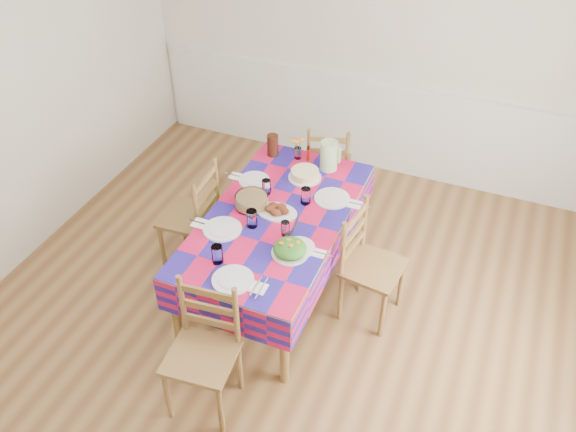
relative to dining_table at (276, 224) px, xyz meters
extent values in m
cube|color=brown|center=(0.21, -0.59, -0.64)|extent=(4.50, 5.00, 0.04)
cube|color=beige|center=(0.21, 1.93, 0.73)|extent=(4.50, 0.04, 2.70)
cube|color=white|center=(0.21, 1.88, 0.28)|extent=(4.41, 0.06, 0.04)
cube|color=white|center=(0.21, 1.89, -0.17)|extent=(4.41, 0.03, 0.90)
cylinder|color=brown|center=(-0.40, -0.81, -0.30)|extent=(0.06, 0.06, 0.64)
cylinder|color=brown|center=(0.40, -0.81, -0.30)|extent=(0.06, 0.06, 0.64)
cylinder|color=brown|center=(-0.40, 0.81, -0.30)|extent=(0.06, 0.06, 0.64)
cylinder|color=brown|center=(0.40, 0.81, -0.30)|extent=(0.06, 0.06, 0.64)
cube|color=brown|center=(0.00, 0.00, 0.05)|extent=(0.91, 1.73, 0.04)
cube|color=#B50F3C|center=(0.00, 0.00, 0.07)|extent=(0.95, 1.77, 0.01)
cube|color=#B50F3C|center=(-0.47, 0.00, -0.07)|extent=(0.01, 1.77, 0.27)
cube|color=#B50F3C|center=(0.47, 0.00, -0.07)|extent=(0.01, 1.77, 0.27)
cube|color=#B50F3C|center=(0.00, -0.88, -0.07)|extent=(0.95, 0.01, 0.27)
cube|color=#B50F3C|center=(0.00, 0.88, -0.07)|extent=(0.95, 0.01, 0.27)
cylinder|color=silver|center=(0.01, -0.71, 0.08)|extent=(0.27, 0.27, 0.01)
cylinder|color=silver|center=(0.01, -0.71, 0.09)|extent=(0.19, 0.19, 0.01)
cylinder|color=white|center=(-0.16, -0.59, 0.14)|extent=(0.08, 0.08, 0.13)
cube|color=white|center=(0.19, -0.71, 0.08)|extent=(0.10, 0.10, 0.01)
cube|color=silver|center=(0.17, -0.71, 0.08)|extent=(0.01, 0.17, 0.00)
cube|color=silver|center=(0.21, -0.71, 0.08)|extent=(0.01, 0.20, 0.00)
cylinder|color=silver|center=(-0.28, -0.29, 0.08)|extent=(0.27, 0.27, 0.01)
cylinder|color=silver|center=(-0.28, -0.29, 0.09)|extent=(0.19, 0.19, 0.01)
cylinder|color=white|center=(-0.11, -0.17, 0.14)|extent=(0.08, 0.08, 0.13)
cube|color=white|center=(-0.47, -0.29, 0.08)|extent=(0.10, 0.10, 0.01)
cube|color=silver|center=(-0.49, -0.29, 0.08)|extent=(0.17, 0.01, 0.00)
cube|color=silver|center=(-0.45, -0.29, 0.08)|extent=(0.20, 0.01, 0.00)
cylinder|color=silver|center=(-0.33, 0.33, 0.08)|extent=(0.24, 0.24, 0.01)
cylinder|color=silver|center=(-0.33, 0.33, 0.09)|extent=(0.17, 0.17, 0.01)
cylinder|color=white|center=(-0.18, 0.22, 0.13)|extent=(0.07, 0.07, 0.12)
cube|color=white|center=(-0.49, 0.33, 0.08)|extent=(0.09, 0.09, 0.01)
cube|color=silver|center=(-0.51, 0.33, 0.08)|extent=(0.15, 0.01, 0.00)
cube|color=silver|center=(-0.47, 0.33, 0.08)|extent=(0.18, 0.01, 0.00)
cylinder|color=silver|center=(0.28, -0.26, 0.08)|extent=(0.22, 0.22, 0.01)
cylinder|color=silver|center=(0.28, -0.26, 0.09)|extent=(0.16, 0.16, 0.00)
cylinder|color=white|center=(0.14, -0.16, 0.13)|extent=(0.06, 0.06, 0.11)
cube|color=white|center=(0.42, -0.26, 0.08)|extent=(0.08, 0.08, 0.00)
cube|color=silver|center=(0.41, -0.26, 0.08)|extent=(0.14, 0.01, 0.00)
cube|color=silver|center=(0.44, -0.26, 0.08)|extent=(0.16, 0.01, 0.00)
cylinder|color=silver|center=(0.31, 0.34, 0.08)|extent=(0.27, 0.27, 0.01)
cylinder|color=silver|center=(0.31, 0.34, 0.09)|extent=(0.19, 0.19, 0.01)
cylinder|color=white|center=(0.14, 0.22, 0.14)|extent=(0.07, 0.07, 0.13)
cube|color=white|center=(0.48, 0.34, 0.08)|extent=(0.10, 0.10, 0.01)
cube|color=silver|center=(0.46, 0.34, 0.08)|extent=(0.17, 0.01, 0.00)
cube|color=silver|center=(0.50, 0.34, 0.08)|extent=(0.20, 0.01, 0.00)
ellipsoid|color=silver|center=(-0.01, 0.03, 0.08)|extent=(0.30, 0.22, 0.01)
ellipsoid|color=#331708|center=(0.05, 0.03, 0.11)|extent=(0.08, 0.07, 0.04)
ellipsoid|color=#331708|center=(0.01, 0.07, 0.11)|extent=(0.08, 0.07, 0.04)
ellipsoid|color=#331708|center=(-0.05, 0.06, 0.11)|extent=(0.08, 0.07, 0.04)
ellipsoid|color=#331708|center=(-0.06, 0.01, 0.11)|extent=(0.08, 0.07, 0.04)
ellipsoid|color=#331708|center=(0.00, -0.01, 0.11)|extent=(0.08, 0.07, 0.04)
cylinder|color=silver|center=(0.24, -0.34, 0.08)|extent=(0.25, 0.25, 0.01)
ellipsoid|color=#194611|center=(0.24, -0.34, 0.12)|extent=(0.22, 0.22, 0.10)
cube|color=orange|center=(0.19, -0.36, 0.17)|extent=(0.03, 0.02, 0.01)
cube|color=orange|center=(0.23, -0.31, 0.17)|extent=(0.04, 0.03, 0.01)
cube|color=orange|center=(0.26, -0.36, 0.17)|extent=(0.03, 0.03, 0.01)
cube|color=orange|center=(0.29, -0.31, 0.17)|extent=(0.03, 0.04, 0.01)
cylinder|color=white|center=(-0.21, 0.04, 0.12)|extent=(0.25, 0.25, 0.09)
cylinder|color=tan|center=(-0.21, 0.04, 0.12)|extent=(0.23, 0.23, 0.07)
cylinder|color=silver|center=(0.02, 0.51, 0.08)|extent=(0.26, 0.26, 0.01)
cylinder|color=beige|center=(0.02, 0.51, 0.12)|extent=(0.22, 0.22, 0.06)
cube|color=black|center=(0.13, -0.12, 0.08)|extent=(0.11, 0.25, 0.01)
cube|color=black|center=(0.18, -0.10, 0.08)|extent=(0.05, 0.26, 0.01)
cylinder|color=white|center=(-0.14, 0.76, 0.12)|extent=(0.06, 0.06, 0.10)
cylinder|color=#3D7828|center=(-0.15, 0.76, 0.16)|extent=(0.00, 0.00, 0.14)
ellipsoid|color=orange|center=(-0.18, 0.76, 0.23)|extent=(0.05, 0.05, 0.02)
cylinder|color=#3D7828|center=(-0.12, 0.76, 0.16)|extent=(0.00, 0.00, 0.14)
ellipsoid|color=orange|center=(-0.11, 0.78, 0.24)|extent=(0.05, 0.05, 0.02)
cylinder|color=#3D7828|center=(-0.14, 0.74, 0.16)|extent=(0.00, 0.00, 0.14)
ellipsoid|color=orange|center=(-0.14, 0.73, 0.25)|extent=(0.05, 0.05, 0.02)
cylinder|color=red|center=(-0.05, 0.76, 0.14)|extent=(0.03, 0.03, 0.13)
cylinder|color=#A4CC90|center=(0.14, 0.71, 0.20)|extent=(0.14, 0.14, 0.24)
cylinder|color=#32150B|center=(-0.34, 0.72, 0.17)|extent=(0.09, 0.09, 0.18)
cube|color=silver|center=(0.01, -0.86, 0.08)|extent=(0.07, 0.02, 0.02)
cylinder|color=brown|center=(-0.16, -1.34, -0.40)|extent=(0.03, 0.03, 0.44)
cylinder|color=brown|center=(0.19, -1.31, -0.40)|extent=(0.03, 0.03, 0.44)
cylinder|color=brown|center=(-0.19, -1.01, -0.40)|extent=(0.03, 0.03, 0.44)
cylinder|color=brown|center=(0.16, -0.98, -0.40)|extent=(0.03, 0.03, 0.44)
cube|color=brown|center=(0.00, -1.16, -0.17)|extent=(0.44, 0.43, 0.03)
cylinder|color=brown|center=(-0.19, -1.00, 0.06)|extent=(0.03, 0.03, 0.49)
cylinder|color=brown|center=(0.16, -0.97, 0.06)|extent=(0.03, 0.03, 0.49)
cube|color=brown|center=(-0.02, -0.98, -0.03)|extent=(0.35, 0.05, 0.05)
cube|color=brown|center=(-0.02, -0.98, 0.09)|extent=(0.35, 0.05, 0.05)
cube|color=brown|center=(-0.02, -0.98, 0.22)|extent=(0.35, 0.05, 0.05)
cylinder|color=brown|center=(0.12, 1.34, -0.42)|extent=(0.03, 0.03, 0.40)
cylinder|color=brown|center=(-0.19, 1.27, -0.42)|extent=(0.03, 0.03, 0.40)
cylinder|color=brown|center=(0.19, 1.05, -0.42)|extent=(0.03, 0.03, 0.40)
cylinder|color=brown|center=(-0.12, 0.97, -0.42)|extent=(0.03, 0.03, 0.40)
cube|color=brown|center=(0.00, 1.16, -0.20)|extent=(0.45, 0.43, 0.03)
cylinder|color=brown|center=(0.19, 1.04, 0.01)|extent=(0.03, 0.03, 0.45)
cylinder|color=brown|center=(-0.12, 0.96, 0.01)|extent=(0.03, 0.03, 0.45)
cube|color=brown|center=(0.04, 1.00, -0.08)|extent=(0.32, 0.09, 0.04)
cube|color=brown|center=(0.04, 1.00, 0.03)|extent=(0.32, 0.09, 0.04)
cube|color=brown|center=(0.04, 1.00, 0.15)|extent=(0.32, 0.09, 0.04)
cylinder|color=brown|center=(-0.92, 0.17, -0.40)|extent=(0.04, 0.04, 0.44)
cylinder|color=brown|center=(-0.91, -0.19, -0.40)|extent=(0.04, 0.04, 0.44)
cylinder|color=brown|center=(-0.59, 0.19, -0.40)|extent=(0.04, 0.04, 0.44)
cylinder|color=brown|center=(-0.57, -0.17, -0.40)|extent=(0.04, 0.04, 0.44)
cube|color=brown|center=(-0.75, 0.00, -0.16)|extent=(0.42, 0.43, 0.03)
cylinder|color=brown|center=(-0.58, 0.19, 0.07)|extent=(0.04, 0.04, 0.49)
cylinder|color=brown|center=(-0.56, -0.17, 0.07)|extent=(0.04, 0.04, 0.49)
cube|color=brown|center=(-0.57, 0.01, -0.03)|extent=(0.04, 0.35, 0.05)
cube|color=brown|center=(-0.57, 0.01, 0.10)|extent=(0.04, 0.35, 0.05)
cube|color=brown|center=(-0.57, 0.01, 0.23)|extent=(0.04, 0.35, 0.05)
cylinder|color=brown|center=(0.89, -0.19, -0.40)|extent=(0.03, 0.03, 0.43)
cylinder|color=brown|center=(0.93, 0.15, -0.40)|extent=(0.03, 0.03, 0.43)
cylinder|color=brown|center=(0.56, -0.15, -0.40)|extent=(0.03, 0.03, 0.43)
cylinder|color=brown|center=(0.61, 0.19, -0.40)|extent=(0.03, 0.03, 0.43)
cube|color=brown|center=(0.75, 0.00, -0.17)|extent=(0.44, 0.45, 0.03)
cylinder|color=brown|center=(0.55, -0.15, 0.06)|extent=(0.03, 0.03, 0.48)
cylinder|color=brown|center=(0.60, 0.19, 0.06)|extent=(0.03, 0.03, 0.48)
cube|color=brown|center=(0.58, 0.02, -0.04)|extent=(0.07, 0.35, 0.05)
cube|color=brown|center=(0.58, 0.02, 0.08)|extent=(0.07, 0.35, 0.05)
cube|color=brown|center=(0.58, 0.02, 0.21)|extent=(0.07, 0.35, 0.05)
camera|label=1|loc=(1.38, -3.11, 2.81)|focal=38.00mm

